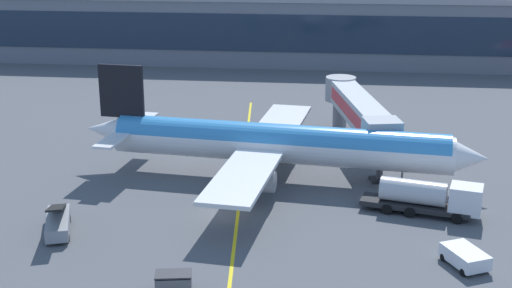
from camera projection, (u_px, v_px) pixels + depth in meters
ground_plane at (224, 214)px, 64.99m from camera, size 700.00×700.00×0.00m
apron_lead_in_line at (239, 206)px, 66.77m from camera, size 7.78×79.68×0.01m
terminal_building at (259, 25)px, 136.86m from camera, size 165.33×21.79×13.04m
main_airliner at (276, 143)px, 72.38m from camera, size 42.21×33.58×11.47m
jet_bridge at (357, 108)px, 81.85m from camera, size 8.24×23.59×6.73m
fuel_tanker at (429, 197)px, 64.30m from camera, size 11.08×4.98×3.25m
belt_loader at (58, 222)px, 60.88m from camera, size 3.78×6.95×3.49m
pushback_tug at (464, 256)px, 54.97m from camera, size 3.75×4.43×1.40m
baggage_cart_2 at (174, 282)px, 51.17m from camera, size 2.88×2.02×1.48m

